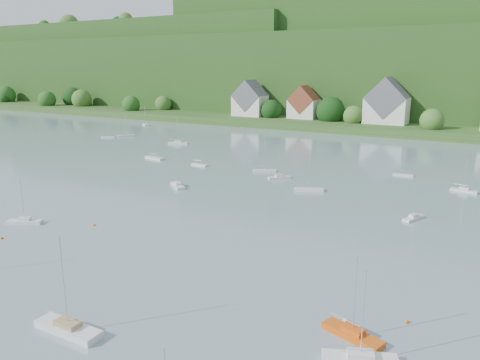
% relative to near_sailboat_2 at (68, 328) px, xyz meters
% --- Properties ---
extents(far_shore_strip, '(600.00, 60.00, 3.00)m').
position_rel_near_sailboat_2_xyz_m(far_shore_strip, '(-10.59, 172.87, 1.01)').
color(far_shore_strip, '#2A4E1D').
rests_on(far_shore_strip, ground).
extents(forested_ridge, '(620.00, 181.22, 69.89)m').
position_rel_near_sailboat_2_xyz_m(forested_ridge, '(-10.20, 241.44, 22.39)').
color(forested_ridge, '#153912').
rests_on(forested_ridge, ground).
extents(village_building_0, '(14.00, 10.40, 16.00)m').
position_rel_near_sailboat_2_xyz_m(village_building_0, '(-65.59, 159.87, 9.02)').
color(village_building_0, silver).
rests_on(village_building_0, far_shore_strip).
extents(village_building_1, '(12.00, 9.36, 14.00)m').
position_rel_near_sailboat_2_xyz_m(village_building_1, '(-40.59, 161.87, 8.26)').
color(village_building_1, silver).
rests_on(village_building_1, far_shore_strip).
extents(village_building_2, '(16.00, 11.44, 18.00)m').
position_rel_near_sailboat_2_xyz_m(village_building_2, '(-5.59, 160.87, 9.78)').
color(village_building_2, silver).
rests_on(village_building_2, far_shore_strip).
extents(near_sailboat_2, '(7.36, 2.09, 9.92)m').
position_rel_near_sailboat_2_xyz_m(near_sailboat_2, '(0.00, 0.00, 0.00)').
color(near_sailboat_2, silver).
rests_on(near_sailboat_2, ground).
extents(near_sailboat_3, '(6.72, 4.20, 8.80)m').
position_rel_near_sailboat_2_xyz_m(near_sailboat_3, '(25.96, 9.03, -0.03)').
color(near_sailboat_3, silver).
rests_on(near_sailboat_3, ground).
extents(near_sailboat_5, '(6.35, 3.51, 8.26)m').
position_rel_near_sailboat_2_xyz_m(near_sailboat_5, '(24.26, 12.60, -0.05)').
color(near_sailboat_5, '#DC530C').
rests_on(near_sailboat_5, ground).
extents(near_sailboat_6, '(5.67, 4.00, 7.54)m').
position_rel_near_sailboat_2_xyz_m(near_sailboat_6, '(-31.92, 18.79, -0.07)').
color(near_sailboat_6, silver).
rests_on(near_sailboat_6, ground).
extents(mooring_buoy_0, '(0.40, 0.40, 0.40)m').
position_rel_near_sailboat_2_xyz_m(mooring_buoy_0, '(-28.75, 12.53, -0.49)').
color(mooring_buoy_0, orange).
rests_on(mooring_buoy_0, ground).
extents(mooring_buoy_2, '(0.43, 0.43, 0.43)m').
position_rel_near_sailboat_2_xyz_m(mooring_buoy_2, '(28.29, 17.88, -0.49)').
color(mooring_buoy_2, orange).
rests_on(mooring_buoy_2, ground).
extents(mooring_buoy_3, '(0.39, 0.39, 0.39)m').
position_rel_near_sailboat_2_xyz_m(mooring_buoy_3, '(-21.28, 23.66, -0.49)').
color(mooring_buoy_3, orange).
rests_on(mooring_buoy_3, ground).
extents(mooring_buoy_4, '(0.50, 0.50, 0.50)m').
position_rel_near_sailboat_2_xyz_m(mooring_buoy_4, '(22.84, 15.03, -0.49)').
color(mooring_buoy_4, white).
rests_on(mooring_buoy_4, ground).
extents(mooring_buoy_5, '(0.46, 0.46, 0.46)m').
position_rel_near_sailboat_2_xyz_m(mooring_buoy_5, '(-33.29, 18.64, -0.49)').
color(mooring_buoy_5, orange).
rests_on(mooring_buoy_5, ground).
extents(far_sailboat_cluster, '(196.08, 82.77, 8.71)m').
position_rel_near_sailboat_2_xyz_m(far_sailboat_cluster, '(1.27, 87.93, -0.12)').
color(far_sailboat_cluster, silver).
rests_on(far_sailboat_cluster, ground).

